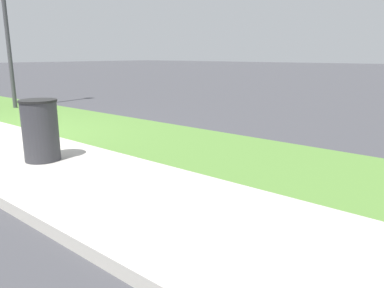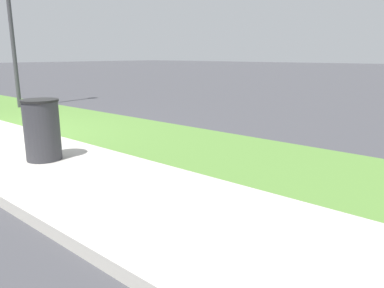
{
  "view_description": "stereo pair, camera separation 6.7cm",
  "coord_description": "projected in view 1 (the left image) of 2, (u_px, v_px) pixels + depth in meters",
  "views": [
    {
      "loc": [
        7.08,
        -2.5,
        1.47
      ],
      "look_at": [
        4.21,
        0.87,
        0.4
      ],
      "focal_mm": 35.0,
      "sensor_mm": 36.0,
      "label": 1
    },
    {
      "loc": [
        7.13,
        -2.45,
        1.47
      ],
      "look_at": [
        4.21,
        0.87,
        0.4
      ],
      "focal_mm": 35.0,
      "sensor_mm": 36.0,
      "label": 2
    }
  ],
  "objects": [
    {
      "name": "trash_bin",
      "position": [
        41.0,
        131.0,
        5.18
      ],
      "size": [
        0.51,
        0.51,
        0.86
      ],
      "color": "#333338",
      "rests_on": "ground"
    },
    {
      "name": "grass_verge",
      "position": [
        82.0,
        122.0,
        8.2
      ],
      "size": [
        18.0,
        2.28,
        0.01
      ],
      "primitive_type": "cube",
      "color": "#568438",
      "rests_on": "ground"
    }
  ]
}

